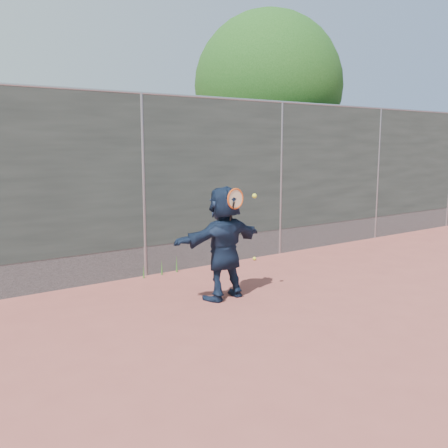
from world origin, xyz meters
TOP-DOWN VIEW (x-y plane):
  - ground at (0.00, 0.00)m, footprint 80.00×80.00m
  - player at (0.37, 1.72)m, footprint 1.54×0.61m
  - ball_ground at (2.20, 3.31)m, footprint 0.07×0.07m
  - fence at (-0.00, 3.50)m, footprint 20.00×0.06m
  - swing_action at (0.45, 1.52)m, footprint 0.51×0.13m
  - tree_right at (4.68, 5.75)m, footprint 3.78×3.60m
  - weed_clump at (0.29, 3.38)m, footprint 0.68×0.07m

SIDE VIEW (x-z plane):
  - ground at x=0.00m, z-range 0.00..0.00m
  - ball_ground at x=2.20m, z-range 0.00..0.07m
  - weed_clump at x=0.29m, z-range -0.02..0.28m
  - player at x=0.37m, z-range 0.00..1.62m
  - swing_action at x=0.45m, z-range 1.18..1.69m
  - fence at x=0.00m, z-range 0.07..3.09m
  - tree_right at x=4.68m, z-range 0.80..6.19m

